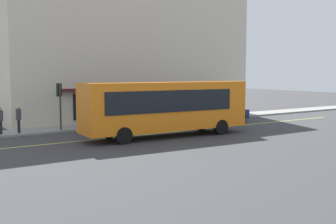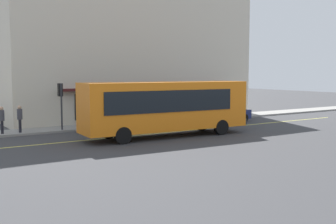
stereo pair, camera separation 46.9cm
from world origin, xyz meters
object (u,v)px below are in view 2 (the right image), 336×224
bus (167,106)px  traffic_light (61,95)px  pedestrian_at_corner (20,116)px  pedestrian_mid_block (2,117)px  car_teal (121,120)px  car_navy (225,113)px  pedestrian_by_curb (139,110)px

bus → traffic_light: 7.71m
pedestrian_at_corner → pedestrian_mid_block: pedestrian_at_corner is taller
traffic_light → car_teal: (3.71, -1.90, -1.79)m
traffic_light → car_navy: traffic_light is taller
traffic_light → car_navy: bearing=-8.4°
traffic_light → pedestrian_by_curb: size_ratio=2.02×
pedestrian_at_corner → pedestrian_mid_block: size_ratio=1.01×
bus → pedestrian_at_corner: bus is taller
bus → car_teal: size_ratio=2.60×
car_teal → bus: bearing=-72.5°
traffic_light → pedestrian_by_curb: (6.65, 0.89, -1.44)m
pedestrian_at_corner → pedestrian_by_curb: (9.40, 0.87, -0.14)m
pedestrian_by_curb → pedestrian_mid_block: bearing=-175.3°
bus → pedestrian_mid_block: bus is taller
bus → pedestrian_mid_block: size_ratio=6.33×
car_navy → pedestrian_at_corner: 16.11m
bus → pedestrian_by_curb: (1.68, 6.77, -0.89)m
pedestrian_at_corner → pedestrian_by_curb: pedestrian_at_corner is taller
pedestrian_mid_block → car_navy: bearing=-6.6°
car_navy → car_teal: bearing=179.7°
pedestrian_at_corner → bus: bearing=-37.4°
pedestrian_mid_block → car_teal: bearing=-14.2°
bus → car_teal: bearing=107.5°
pedestrian_by_curb → pedestrian_at_corner: bearing=-174.7°
car_navy → car_teal: (-9.52, 0.05, 0.00)m
traffic_light → car_navy: 13.49m
bus → pedestrian_mid_block: 10.65m
car_teal → pedestrian_mid_block: bearing=165.8°
pedestrian_by_curb → traffic_light: bearing=-172.4°
bus → pedestrian_by_curb: 7.03m
pedestrian_at_corner → pedestrian_mid_block: 1.12m
traffic_light → pedestrian_by_curb: traffic_light is taller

